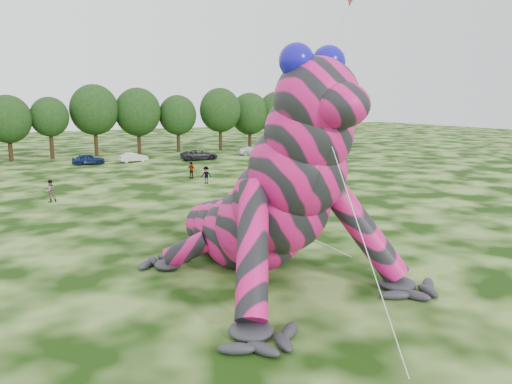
{
  "coord_description": "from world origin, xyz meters",
  "views": [
    {
      "loc": [
        -7.5,
        -18.05,
        8.5
      ],
      "look_at": [
        3.96,
        2.8,
        4.0
      ],
      "focal_mm": 35.0,
      "sensor_mm": 36.0,
      "label": 1
    }
  ],
  "objects_px": {
    "tree_11": "(138,121)",
    "spectator_3": "(191,170)",
    "tree_12": "(178,124)",
    "car_5": "(133,157)",
    "car_4": "(88,159)",
    "flying_kite": "(345,13)",
    "tree_10": "(95,120)",
    "spectator_2": "(206,175)",
    "inflatable_gecko": "(242,163)",
    "tree_9": "(50,128)",
    "tree_15": "(277,119)",
    "car_6": "(199,155)",
    "tree_14": "(250,120)",
    "tree_13": "(220,119)",
    "spectator_1": "(50,191)",
    "tree_16": "(305,119)",
    "car_7": "(251,151)",
    "tree_17": "(342,116)",
    "tree_8": "(9,128)"
  },
  "relations": [
    {
      "from": "tree_11",
      "to": "spectator_3",
      "type": "bearing_deg",
      "value": -94.1
    },
    {
      "from": "tree_12",
      "to": "car_5",
      "type": "height_order",
      "value": "tree_12"
    },
    {
      "from": "tree_11",
      "to": "car_4",
      "type": "xyz_separation_m",
      "value": [
        -9.43,
        -9.66,
        -4.33
      ]
    },
    {
      "from": "flying_kite",
      "to": "tree_10",
      "type": "relative_size",
      "value": 1.55
    },
    {
      "from": "spectator_3",
      "to": "tree_12",
      "type": "bearing_deg",
      "value": 130.05
    },
    {
      "from": "car_5",
      "to": "spectator_2",
      "type": "xyz_separation_m",
      "value": [
        1.75,
        -20.83,
        0.24
      ]
    },
    {
      "from": "inflatable_gecko",
      "to": "tree_9",
      "type": "xyz_separation_m",
      "value": [
        -2.67,
        53.54,
        -0.98
      ]
    },
    {
      "from": "tree_15",
      "to": "car_6",
      "type": "distance_m",
      "value": 23.16
    },
    {
      "from": "flying_kite",
      "to": "tree_9",
      "type": "relative_size",
      "value": 1.88
    },
    {
      "from": "tree_14",
      "to": "tree_13",
      "type": "bearing_deg",
      "value": -165.85
    },
    {
      "from": "tree_14",
      "to": "tree_15",
      "type": "distance_m",
      "value": 5.1
    },
    {
      "from": "tree_10",
      "to": "flying_kite",
      "type": "bearing_deg",
      "value": -81.54
    },
    {
      "from": "car_6",
      "to": "spectator_1",
      "type": "distance_m",
      "value": 29.96
    },
    {
      "from": "car_5",
      "to": "spectator_3",
      "type": "xyz_separation_m",
      "value": [
        1.71,
        -16.89,
        0.25
      ]
    },
    {
      "from": "tree_16",
      "to": "car_7",
      "type": "relative_size",
      "value": 2.16
    },
    {
      "from": "tree_15",
      "to": "car_6",
      "type": "bearing_deg",
      "value": -149.6
    },
    {
      "from": "tree_11",
      "to": "tree_13",
      "type": "distance_m",
      "value": 13.39
    },
    {
      "from": "car_5",
      "to": "car_6",
      "type": "distance_m",
      "value": 8.94
    },
    {
      "from": "car_7",
      "to": "spectator_1",
      "type": "xyz_separation_m",
      "value": [
        -31.0,
        -22.73,
        0.3
      ]
    },
    {
      "from": "car_5",
      "to": "spectator_2",
      "type": "distance_m",
      "value": 20.91
    },
    {
      "from": "tree_9",
      "to": "tree_12",
      "type": "distance_m",
      "value": 18.95
    },
    {
      "from": "tree_12",
      "to": "tree_16",
      "type": "height_order",
      "value": "tree_16"
    },
    {
      "from": "flying_kite",
      "to": "spectator_2",
      "type": "relative_size",
      "value": 9.29
    },
    {
      "from": "car_5",
      "to": "car_6",
      "type": "bearing_deg",
      "value": -110.51
    },
    {
      "from": "tree_9",
      "to": "tree_13",
      "type": "bearing_deg",
      "value": -0.48
    },
    {
      "from": "tree_14",
      "to": "spectator_2",
      "type": "bearing_deg",
      "value": -124.76
    },
    {
      "from": "tree_13",
      "to": "tree_17",
      "type": "height_order",
      "value": "tree_17"
    },
    {
      "from": "inflatable_gecko",
      "to": "tree_11",
      "type": "distance_m",
      "value": 55.31
    },
    {
      "from": "tree_16",
      "to": "spectator_2",
      "type": "xyz_separation_m",
      "value": [
        -33.52,
        -31.68,
        -3.81
      ]
    },
    {
      "from": "car_4",
      "to": "car_6",
      "type": "height_order",
      "value": "car_6"
    },
    {
      "from": "car_6",
      "to": "spectator_3",
      "type": "xyz_separation_m",
      "value": [
        -6.93,
        -14.6,
        0.17
      ]
    },
    {
      "from": "tree_12",
      "to": "tree_13",
      "type": "bearing_deg",
      "value": -4.92
    },
    {
      "from": "car_7",
      "to": "tree_16",
      "type": "bearing_deg",
      "value": -56.3
    },
    {
      "from": "tree_9",
      "to": "car_5",
      "type": "relative_size",
      "value": 2.25
    },
    {
      "from": "tree_10",
      "to": "tree_9",
      "type": "bearing_deg",
      "value": -168.98
    },
    {
      "from": "tree_10",
      "to": "car_5",
      "type": "height_order",
      "value": "tree_10"
    },
    {
      "from": "tree_9",
      "to": "tree_16",
      "type": "distance_m",
      "value": 44.43
    },
    {
      "from": "inflatable_gecko",
      "to": "tree_10",
      "type": "height_order",
      "value": "inflatable_gecko"
    },
    {
      "from": "tree_14",
      "to": "car_7",
      "type": "height_order",
      "value": "tree_14"
    },
    {
      "from": "tree_11",
      "to": "tree_10",
      "type": "bearing_deg",
      "value": 176.56
    },
    {
      "from": "tree_8",
      "to": "car_5",
      "type": "xyz_separation_m",
      "value": [
        14.39,
        -8.46,
        -3.84
      ]
    },
    {
      "from": "tree_10",
      "to": "tree_16",
      "type": "distance_m",
      "value": 38.06
    },
    {
      "from": "inflatable_gecko",
      "to": "tree_15",
      "type": "bearing_deg",
      "value": 50.93
    },
    {
      "from": "car_7",
      "to": "tree_11",
      "type": "bearing_deg",
      "value": 56.76
    },
    {
      "from": "tree_16",
      "to": "car_6",
      "type": "height_order",
      "value": "tree_16"
    },
    {
      "from": "tree_13",
      "to": "tree_15",
      "type": "bearing_deg",
      "value": 3.25
    },
    {
      "from": "flying_kite",
      "to": "tree_8",
      "type": "bearing_deg",
      "value": 111.8
    },
    {
      "from": "tree_14",
      "to": "tree_16",
      "type": "height_order",
      "value": "tree_14"
    },
    {
      "from": "tree_11",
      "to": "tree_14",
      "type": "xyz_separation_m",
      "value": [
        19.68,
        0.53,
        -0.33
      ]
    },
    {
      "from": "tree_15",
      "to": "spectator_2",
      "type": "relative_size",
      "value": 5.49
    }
  ]
}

